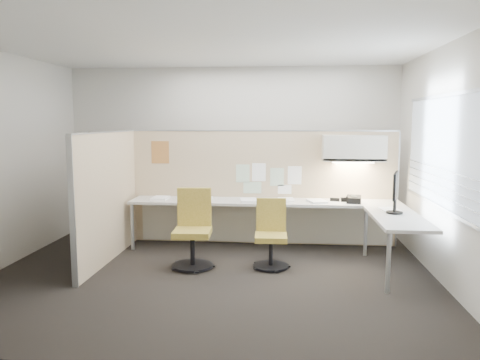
# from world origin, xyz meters

# --- Properties ---
(floor) EXTENTS (5.50, 4.50, 0.01)m
(floor) POSITION_xyz_m (0.00, 0.00, -0.01)
(floor) COLOR black
(floor) RESTS_ON ground
(ceiling) EXTENTS (5.50, 4.50, 0.01)m
(ceiling) POSITION_xyz_m (0.00, 0.00, 2.80)
(ceiling) COLOR white
(ceiling) RESTS_ON wall_back
(wall_back) EXTENTS (5.50, 0.02, 2.80)m
(wall_back) POSITION_xyz_m (0.00, 2.25, 1.40)
(wall_back) COLOR beige
(wall_back) RESTS_ON ground
(wall_front) EXTENTS (5.50, 0.02, 2.80)m
(wall_front) POSITION_xyz_m (0.00, -2.25, 1.40)
(wall_front) COLOR beige
(wall_front) RESTS_ON ground
(wall_right) EXTENTS (0.02, 4.50, 2.80)m
(wall_right) POSITION_xyz_m (2.75, 0.00, 1.40)
(wall_right) COLOR beige
(wall_right) RESTS_ON ground
(window_pane) EXTENTS (0.01, 2.80, 1.30)m
(window_pane) POSITION_xyz_m (2.73, 0.00, 1.55)
(window_pane) COLOR #97A2B0
(window_pane) RESTS_ON wall_right
(partition_back) EXTENTS (4.10, 0.06, 1.75)m
(partition_back) POSITION_xyz_m (0.55, 1.60, 0.88)
(partition_back) COLOR tan
(partition_back) RESTS_ON floor
(partition_left) EXTENTS (0.06, 2.20, 1.75)m
(partition_left) POSITION_xyz_m (-1.50, 0.50, 0.88)
(partition_left) COLOR tan
(partition_left) RESTS_ON floor
(desk) EXTENTS (4.00, 2.07, 0.73)m
(desk) POSITION_xyz_m (0.93, 1.13, 0.60)
(desk) COLOR beige
(desk) RESTS_ON floor
(overhead_bin) EXTENTS (0.90, 0.36, 0.38)m
(overhead_bin) POSITION_xyz_m (1.90, 1.39, 1.51)
(overhead_bin) COLOR beige
(overhead_bin) RESTS_ON partition_back
(task_light_strip) EXTENTS (0.60, 0.06, 0.02)m
(task_light_strip) POSITION_xyz_m (1.90, 1.39, 1.30)
(task_light_strip) COLOR #FFEABF
(task_light_strip) RESTS_ON overhead_bin
(pinned_papers) EXTENTS (1.01, 0.00, 0.47)m
(pinned_papers) POSITION_xyz_m (0.63, 1.57, 1.03)
(pinned_papers) COLOR #8CBF8C
(pinned_papers) RESTS_ON partition_back
(poster) EXTENTS (0.28, 0.00, 0.35)m
(poster) POSITION_xyz_m (-1.05, 1.57, 1.42)
(poster) COLOR orange
(poster) RESTS_ON partition_back
(chair_left) EXTENTS (0.53, 0.53, 1.01)m
(chair_left) POSITION_xyz_m (-0.29, 0.31, 0.47)
(chair_left) COLOR black
(chair_left) RESTS_ON floor
(chair_right) EXTENTS (0.46, 0.46, 0.88)m
(chair_right) POSITION_xyz_m (0.73, 0.39, 0.41)
(chair_right) COLOR black
(chair_right) RESTS_ON floor
(monitor) EXTENTS (0.21, 0.49, 0.53)m
(monitor) POSITION_xyz_m (2.30, 0.44, 1.03)
(monitor) COLOR black
(monitor) RESTS_ON desk
(phone) EXTENTS (0.24, 0.22, 0.12)m
(phone) POSITION_xyz_m (1.89, 1.18, 0.78)
(phone) COLOR black
(phone) RESTS_ON desk
(stapler) EXTENTS (0.15, 0.07, 0.05)m
(stapler) POSITION_xyz_m (1.64, 1.31, 0.76)
(stapler) COLOR black
(stapler) RESTS_ON desk
(tape_dispenser) EXTENTS (0.11, 0.07, 0.06)m
(tape_dispenser) POSITION_xyz_m (1.78, 1.30, 0.76)
(tape_dispenser) COLOR black
(tape_dispenser) RESTS_ON desk
(coat_hook) EXTENTS (0.18, 0.43, 1.30)m
(coat_hook) POSITION_xyz_m (-1.58, -0.21, 1.42)
(coat_hook) COLOR silver
(coat_hook) RESTS_ON partition_left
(paper_stack_0) EXTENTS (0.24, 0.31, 0.03)m
(paper_stack_0) POSITION_xyz_m (-0.98, 1.25, 0.75)
(paper_stack_0) COLOR white
(paper_stack_0) RESTS_ON desk
(paper_stack_1) EXTENTS (0.25, 0.31, 0.02)m
(paper_stack_1) POSITION_xyz_m (-0.31, 1.33, 0.74)
(paper_stack_1) COLOR white
(paper_stack_1) RESTS_ON desk
(paper_stack_2) EXTENTS (0.27, 0.33, 0.04)m
(paper_stack_2) POSITION_xyz_m (0.37, 1.16, 0.75)
(paper_stack_2) COLOR white
(paper_stack_2) RESTS_ON desk
(paper_stack_3) EXTENTS (0.25, 0.32, 0.02)m
(paper_stack_3) POSITION_xyz_m (0.92, 1.36, 0.74)
(paper_stack_3) COLOR white
(paper_stack_3) RESTS_ON desk
(paper_stack_4) EXTENTS (0.31, 0.36, 0.03)m
(paper_stack_4) POSITION_xyz_m (1.37, 1.21, 0.74)
(paper_stack_4) COLOR white
(paper_stack_4) RESTS_ON desk
(paper_stack_5) EXTENTS (0.27, 0.33, 0.02)m
(paper_stack_5) POSITION_xyz_m (2.29, 0.67, 0.74)
(paper_stack_5) COLOR white
(paper_stack_5) RESTS_ON desk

